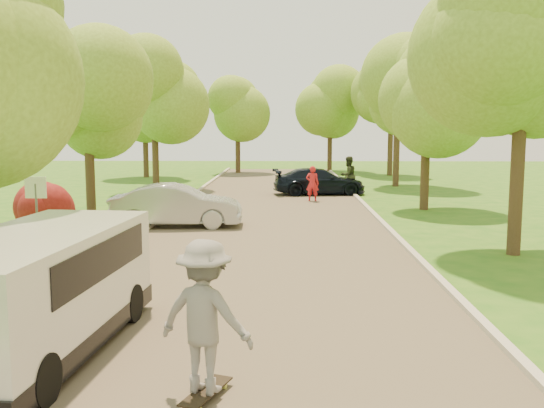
# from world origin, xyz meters

# --- Properties ---
(ground) EXTENTS (100.00, 100.00, 0.00)m
(ground) POSITION_xyz_m (0.00, 0.00, 0.00)
(ground) COLOR #266017
(ground) RESTS_ON ground
(road) EXTENTS (8.00, 60.00, 0.01)m
(road) POSITION_xyz_m (0.00, 8.00, 0.01)
(road) COLOR #4C4438
(road) RESTS_ON ground
(curb_left) EXTENTS (0.18, 60.00, 0.12)m
(curb_left) POSITION_xyz_m (-4.05, 8.00, 0.06)
(curb_left) COLOR #B2AD9E
(curb_left) RESTS_ON ground
(curb_right) EXTENTS (0.18, 60.00, 0.12)m
(curb_right) POSITION_xyz_m (4.05, 8.00, 0.06)
(curb_right) COLOR #B2AD9E
(curb_right) RESTS_ON ground
(street_sign) EXTENTS (0.55, 0.06, 2.17)m
(street_sign) POSITION_xyz_m (-5.80, 4.00, 1.56)
(street_sign) COLOR #59595E
(street_sign) RESTS_ON ground
(red_shrub) EXTENTS (1.70, 1.70, 1.95)m
(red_shrub) POSITION_xyz_m (-6.30, 5.50, 1.10)
(red_shrub) COLOR #382619
(red_shrub) RESTS_ON ground
(tree_l_midb) EXTENTS (4.30, 4.20, 6.62)m
(tree_l_midb) POSITION_xyz_m (-6.81, 12.00, 4.59)
(tree_l_midb) COLOR #382619
(tree_l_midb) RESTS_ON ground
(tree_l_far) EXTENTS (4.92, 4.80, 7.79)m
(tree_l_far) POSITION_xyz_m (-6.39, 22.00, 5.47)
(tree_l_far) COLOR #382619
(tree_l_far) RESTS_ON ground
(tree_r_mida) EXTENTS (5.13, 5.00, 7.95)m
(tree_r_mida) POSITION_xyz_m (7.02, 5.00, 5.54)
(tree_r_mida) COLOR #382619
(tree_r_mida) RESTS_ON ground
(tree_r_midb) EXTENTS (4.51, 4.40, 7.01)m
(tree_r_midb) POSITION_xyz_m (6.60, 14.00, 4.88)
(tree_r_midb) COLOR #382619
(tree_r_midb) RESTS_ON ground
(tree_r_far) EXTENTS (5.33, 5.20, 8.34)m
(tree_r_far) POSITION_xyz_m (7.23, 24.00, 5.83)
(tree_r_far) COLOR #382619
(tree_r_far) RESTS_ON ground
(tree_bg_a) EXTENTS (5.12, 5.00, 7.72)m
(tree_bg_a) POSITION_xyz_m (-8.78, 30.00, 5.31)
(tree_bg_a) COLOR #382619
(tree_bg_a) RESTS_ON ground
(tree_bg_b) EXTENTS (5.12, 5.00, 7.95)m
(tree_bg_b) POSITION_xyz_m (8.22, 32.00, 5.54)
(tree_bg_b) COLOR #382619
(tree_bg_b) RESTS_ON ground
(tree_bg_c) EXTENTS (4.92, 4.80, 7.33)m
(tree_bg_c) POSITION_xyz_m (-2.79, 34.00, 5.02)
(tree_bg_c) COLOR #382619
(tree_bg_c) RESTS_ON ground
(tree_bg_d) EXTENTS (5.12, 5.00, 7.72)m
(tree_bg_d) POSITION_xyz_m (4.22, 36.00, 5.31)
(tree_bg_d) COLOR #382619
(tree_bg_d) RESTS_ON ground
(minivan) EXTENTS (2.39, 5.20, 1.88)m
(minivan) POSITION_xyz_m (-3.13, -2.46, 0.99)
(minivan) COLOR silver
(minivan) RESTS_ON ground
(silver_sedan) EXTENTS (4.57, 1.78, 1.48)m
(silver_sedan) POSITION_xyz_m (-3.16, 9.38, 0.74)
(silver_sedan) COLOR #A2A3A7
(silver_sedan) RESTS_ON ground
(dark_sedan) EXTENTS (4.86, 2.45, 1.35)m
(dark_sedan) POSITION_xyz_m (2.30, 19.51, 0.68)
(dark_sedan) COLOR black
(dark_sedan) RESTS_ON ground
(longboard) EXTENTS (0.60, 1.03, 0.12)m
(longboard) POSITION_xyz_m (-0.38, -3.99, 0.11)
(longboard) COLOR black
(longboard) RESTS_ON ground
(skateboarder) EXTENTS (1.43, 1.11, 1.94)m
(skateboarder) POSITION_xyz_m (-0.38, -3.99, 1.10)
(skateboarder) COLOR slate
(skateboarder) RESTS_ON longboard
(person_striped) EXTENTS (0.66, 0.50, 1.65)m
(person_striped) POSITION_xyz_m (1.84, 16.72, 0.82)
(person_striped) COLOR red
(person_striped) RESTS_ON ground
(person_olive) EXTENTS (1.20, 1.15, 1.95)m
(person_olive) POSITION_xyz_m (3.80, 19.73, 0.97)
(person_olive) COLOR #252D1B
(person_olive) RESTS_ON ground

